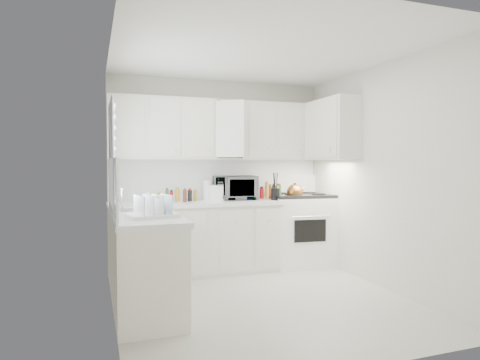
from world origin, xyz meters
name	(u,v)px	position (x,y,z in m)	size (l,w,h in m)	color
floor	(262,301)	(0.00, 0.00, 0.00)	(3.20, 3.20, 0.00)	beige
ceiling	(263,52)	(0.00, 0.00, 2.60)	(3.20, 3.20, 0.00)	white
wall_back	(219,174)	(0.00, 1.60, 1.30)	(3.00, 3.00, 0.00)	silver
wall_front	(352,185)	(0.00, -1.60, 1.30)	(3.00, 3.00, 0.00)	silver
wall_left	(112,180)	(-1.50, 0.00, 1.30)	(3.20, 3.20, 0.00)	silver
wall_right	(381,176)	(1.50, 0.00, 1.30)	(3.20, 3.20, 0.00)	silver
window_blinds	(113,153)	(-1.48, 0.35, 1.55)	(0.06, 0.96, 1.06)	white
lower_cabinets_back	(197,239)	(-0.39, 1.30, 0.45)	(2.22, 0.60, 0.90)	silver
lower_cabinets_left	(144,263)	(-1.20, 0.20, 0.45)	(0.60, 1.60, 0.90)	silver
countertop_back	(197,203)	(-0.39, 1.29, 0.93)	(2.24, 0.64, 0.05)	silver
countertop_left	(144,216)	(-1.19, 0.20, 0.93)	(0.64, 1.62, 0.05)	silver
backsplash_back	(219,179)	(0.00, 1.59, 1.23)	(2.98, 0.02, 0.55)	white
backsplash_left	(113,187)	(-1.49, 0.20, 1.23)	(0.02, 1.60, 0.55)	white
upper_cabinets_back	(222,160)	(0.00, 1.44, 1.50)	(3.00, 0.33, 0.80)	silver
upper_cabinets_right	(331,160)	(1.33, 0.82, 1.50)	(0.33, 0.90, 0.80)	silver
sink	(140,199)	(-1.19, 0.55, 1.07)	(0.42, 0.38, 0.30)	gray
stove	(301,219)	(1.13, 1.29, 0.65)	(0.84, 0.69, 1.29)	white
tea_kettle	(295,191)	(0.95, 1.13, 1.07)	(0.28, 0.23, 0.26)	#975F29
frying_pan	(307,196)	(1.31, 1.45, 0.97)	(0.29, 0.48, 0.04)	black
microwave	(235,185)	(0.18, 1.43, 1.15)	(0.59, 0.33, 0.40)	gray
rice_cooker	(216,192)	(-0.10, 1.36, 1.07)	(0.24, 0.24, 0.24)	white
paper_towel	(208,190)	(-0.21, 1.43, 1.08)	(0.12, 0.12, 0.27)	white
utensil_crock	(275,186)	(0.68, 1.18, 1.14)	(0.13, 0.13, 0.39)	black
dish_rack	(152,204)	(-1.16, -0.13, 1.07)	(0.44, 0.33, 0.24)	white
spice_left_0	(160,197)	(-0.85, 1.42, 1.02)	(0.06, 0.06, 0.13)	olive
spice_left_1	(167,197)	(-0.78, 1.33, 1.02)	(0.06, 0.06, 0.13)	#226631
spice_left_2	(171,197)	(-0.70, 1.42, 1.02)	(0.06, 0.06, 0.13)	red
spice_left_3	(178,197)	(-0.62, 1.33, 1.02)	(0.06, 0.06, 0.13)	gold
spice_left_4	(183,196)	(-0.55, 1.42, 1.02)	(0.06, 0.06, 0.13)	#5F2D1B
spice_left_5	(190,197)	(-0.47, 1.33, 1.02)	(0.06, 0.06, 0.13)	black
spice_left_6	(194,196)	(-0.40, 1.42, 1.02)	(0.06, 0.06, 0.13)	olive
sauce_right_0	(261,192)	(0.58, 1.46, 1.05)	(0.06, 0.06, 0.19)	red
sauce_right_1	(266,192)	(0.64, 1.40, 1.05)	(0.06, 0.06, 0.19)	gold
sauce_right_2	(268,192)	(0.69, 1.46, 1.05)	(0.06, 0.06, 0.19)	#5F2D1B
sauce_right_3	(273,192)	(0.74, 1.40, 1.05)	(0.06, 0.06, 0.19)	black
sauce_right_4	(275,191)	(0.80, 1.46, 1.05)	(0.06, 0.06, 0.19)	olive
sauce_right_5	(280,192)	(0.85, 1.40, 1.05)	(0.06, 0.06, 0.19)	#226631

